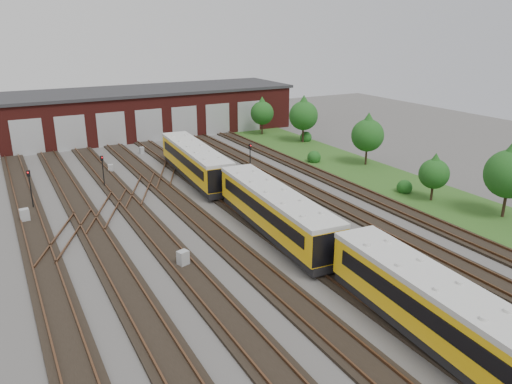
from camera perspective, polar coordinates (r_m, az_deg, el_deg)
name	(u,v)px	position (r m, az deg, el deg)	size (l,w,h in m)	color
ground	(246,236)	(37.71, -1.13, -5.01)	(120.00, 120.00, 0.00)	#4C4947
track_network	(241,232)	(38.08, -1.76, -4.59)	(30.40, 70.00, 0.33)	black
maintenance_shed	(115,113)	(73.41, -15.80, 8.64)	(51.00, 12.50, 6.35)	#551915
grass_verge	(359,170)	(55.64, 11.64, 2.53)	(8.00, 55.00, 0.05)	#26521B
metro_train	(275,211)	(37.19, 2.19, -2.13)	(3.80, 47.40, 3.15)	black
signal_mast_0	(30,185)	(46.37, -24.41, 0.77)	(0.30, 0.29, 3.47)	black
signal_mast_1	(103,167)	(50.29, -17.11, 2.71)	(0.27, 0.26, 3.16)	black
signal_mast_2	(208,156)	(53.47, -5.48, 4.12)	(0.25, 0.24, 2.78)	black
signal_mast_3	(250,155)	(52.51, -0.68, 4.28)	(0.29, 0.28, 3.25)	black
relay_cabinet_0	(25,216)	(44.03, -24.92, -2.47)	(0.68, 0.57, 1.14)	#A0A3A5
relay_cabinet_1	(111,169)	(55.61, -16.27, 2.59)	(0.53, 0.44, 0.88)	#A0A3A5
relay_cabinet_2	(183,259)	(33.24, -8.33, -7.57)	(0.67, 0.56, 1.12)	#A0A3A5
relay_cabinet_3	(142,150)	(62.78, -12.94, 4.65)	(0.51, 0.43, 0.85)	#A0A3A5
relay_cabinet_4	(234,172)	(52.23, -2.51, 2.31)	(0.52, 0.43, 0.87)	#A0A3A5
tree_0	(262,110)	(71.52, 0.70, 9.32)	(3.29, 3.29, 5.45)	black
tree_1	(304,112)	(66.86, 5.46, 9.07)	(3.82, 3.82, 6.33)	black
tree_2	(368,131)	(56.88, 12.66, 6.77)	(3.60, 3.60, 5.97)	black
tree_3	(434,170)	(46.86, 19.72, 2.34)	(2.67, 2.67, 4.43)	black
tree_4	(510,168)	(44.72, 27.08, 2.42)	(3.94, 3.94, 6.53)	black
bush_0	(405,185)	(48.97, 16.62, 0.75)	(1.45, 1.45, 1.45)	#144714
bush_1	(314,156)	(57.77, 6.66, 4.16)	(1.56, 1.56, 1.56)	#144714
bush_2	(306,136)	(68.13, 5.73, 6.44)	(1.58, 1.58, 1.58)	#144714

